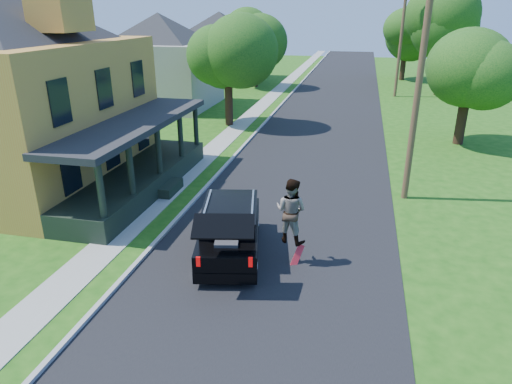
% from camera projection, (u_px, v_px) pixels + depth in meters
% --- Properties ---
extents(ground, '(140.00, 140.00, 0.00)m').
position_uv_depth(ground, '(263.00, 283.00, 13.33)').
color(ground, '#184D0F').
rests_on(ground, ground).
extents(street, '(8.00, 120.00, 0.02)m').
position_uv_depth(street, '(323.00, 125.00, 31.41)').
color(street, black).
rests_on(street, ground).
extents(curb, '(0.15, 120.00, 0.12)m').
position_uv_depth(curb, '(266.00, 122.00, 32.25)').
color(curb, '#989893').
rests_on(curb, ground).
extents(sidewalk, '(1.30, 120.00, 0.03)m').
position_uv_depth(sidewalk, '(245.00, 121.00, 32.57)').
color(sidewalk, gray).
rests_on(sidewalk, ground).
extents(front_walk, '(6.50, 1.20, 0.03)m').
position_uv_depth(front_walk, '(86.00, 185.00, 20.72)').
color(front_walk, gray).
rests_on(front_walk, ground).
extents(main_house, '(15.56, 15.56, 10.10)m').
position_uv_depth(main_house, '(1.00, 72.00, 19.56)').
color(main_house, '#BE8C37').
rests_on(main_house, ground).
extents(neighbor_house_mid, '(12.78, 12.78, 8.30)m').
position_uv_depth(neighbor_house_mid, '(160.00, 53.00, 36.26)').
color(neighbor_house_mid, '#A09E8E').
rests_on(neighbor_house_mid, ground).
extents(neighbor_house_far, '(12.78, 12.78, 8.30)m').
position_uv_depth(neighbor_house_far, '(220.00, 40.00, 50.73)').
color(neighbor_house_far, '#A09E8E').
rests_on(neighbor_house_far, ground).
extents(black_suv, '(2.67, 4.98, 2.20)m').
position_uv_depth(black_suv, '(230.00, 230.00, 14.66)').
color(black_suv, black).
rests_on(black_suv, ground).
extents(skateboarder, '(1.19, 1.05, 2.07)m').
position_uv_depth(skateboarder, '(291.00, 211.00, 13.93)').
color(skateboarder, black).
rests_on(skateboarder, ground).
extents(skateboard, '(0.41, 0.44, 0.75)m').
position_uv_depth(skateboard, '(297.00, 257.00, 14.27)').
color(skateboard, red).
rests_on(skateboard, ground).
extents(tree_left_mid, '(6.10, 5.80, 7.47)m').
position_uv_depth(tree_left_mid, '(227.00, 52.00, 29.75)').
color(tree_left_mid, black).
rests_on(tree_left_mid, ground).
extents(tree_left_far, '(6.70, 6.83, 8.23)m').
position_uv_depth(tree_left_far, '(255.00, 33.00, 45.18)').
color(tree_left_far, black).
rests_on(tree_left_far, ground).
extents(tree_right_near, '(5.56, 5.60, 7.48)m').
position_uv_depth(tree_right_near, '(471.00, 60.00, 25.41)').
color(tree_right_near, black).
rests_on(tree_right_near, ground).
extents(tree_right_mid, '(7.13, 7.18, 10.18)m').
position_uv_depth(tree_right_mid, '(447.00, 18.00, 40.08)').
color(tree_right_mid, black).
rests_on(tree_right_mid, ground).
extents(tree_right_far, '(5.70, 5.59, 8.46)m').
position_uv_depth(tree_right_far, '(407.00, 29.00, 49.46)').
color(tree_right_far, black).
rests_on(tree_right_far, ground).
extents(utility_pole_near, '(1.57, 0.59, 9.85)m').
position_uv_depth(utility_pole_near, '(420.00, 76.00, 17.48)').
color(utility_pole_near, brown).
rests_on(utility_pole_near, ground).
extents(utility_pole_far, '(1.64, 0.32, 9.56)m').
position_uv_depth(utility_pole_far, '(401.00, 40.00, 39.95)').
color(utility_pole_far, brown).
rests_on(utility_pole_far, ground).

